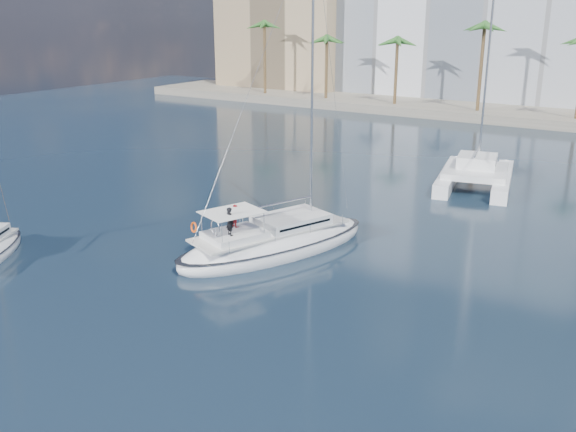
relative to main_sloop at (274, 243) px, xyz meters
The scene contains 9 objects.
ground 2.90m from the main_sloop, 75.60° to the right, with size 160.00×160.00×0.00m, color black.
quay 58.25m from the main_sloop, 89.30° to the left, with size 120.00×14.00×1.20m, color gray.
building_modern 72.41m from the main_sloop, 99.13° to the left, with size 42.00×16.00×28.00m, color white.
building_tan_left 78.76m from the main_sloop, 121.94° to the left, with size 22.00×14.00×22.00m, color tan.
palm_left 64.39m from the main_sloop, 121.54° to the left, with size 3.60×3.60×12.30m.
palm_centre 55.11m from the main_sloop, 89.25° to the left, with size 3.60×3.60×12.30m.
main_sloop is the anchor object (origin of this frame).
catamaran 22.06m from the main_sloop, 76.01° to the left, with size 7.61×11.77×15.99m.
seagull 4.22m from the main_sloop, 142.27° to the left, with size 1.18×0.51×0.22m.
Camera 1 is at (19.23, -26.66, 13.66)m, focal length 40.00 mm.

